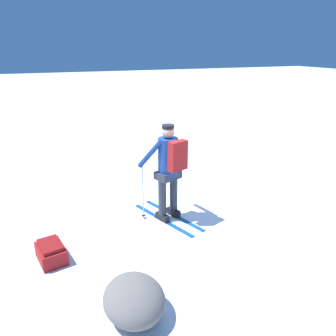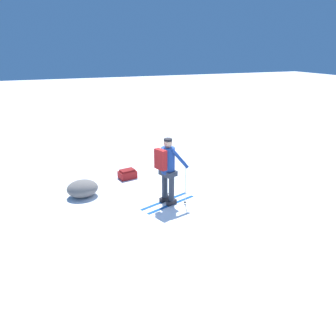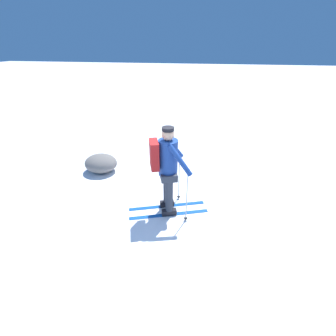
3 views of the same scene
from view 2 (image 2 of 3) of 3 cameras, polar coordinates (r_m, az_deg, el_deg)
ground_plane at (r=8.86m, az=0.21°, el=-6.82°), size 80.00×80.00×0.00m
skier at (r=8.65m, az=-0.12°, el=0.25°), size 1.67×0.99×1.84m
dropped_backpack at (r=10.77m, az=-7.08°, el=-1.06°), size 0.61×0.47×0.30m
rock_boulder at (r=9.69m, az=-14.66°, el=-3.47°), size 0.88×0.75×0.48m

